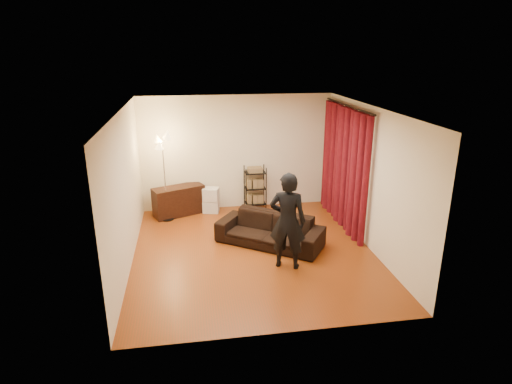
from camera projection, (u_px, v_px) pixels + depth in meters
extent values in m
plane|color=maroon|center=(253.00, 251.00, 8.20)|extent=(5.00, 5.00, 0.00)
plane|color=white|center=(253.00, 110.00, 7.33)|extent=(5.00, 5.00, 0.00)
plane|color=beige|center=(237.00, 153.00, 10.10)|extent=(5.00, 0.00, 5.00)
plane|color=beige|center=(283.00, 244.00, 5.43)|extent=(5.00, 0.00, 5.00)
plane|color=beige|center=(125.00, 191.00, 7.43)|extent=(0.00, 5.00, 5.00)
plane|color=beige|center=(370.00, 179.00, 8.10)|extent=(0.00, 5.00, 5.00)
cylinder|color=black|center=(348.00, 106.00, 8.74)|extent=(0.04, 2.65, 0.04)
imported|color=black|center=(270.00, 230.00, 8.41)|extent=(2.16, 1.84, 0.60)
imported|color=black|center=(288.00, 221.00, 7.38)|extent=(0.75, 0.62, 1.74)
cube|color=black|center=(179.00, 201.00, 9.91)|extent=(1.24, 0.85, 0.68)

